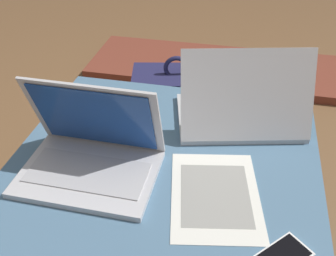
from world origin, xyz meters
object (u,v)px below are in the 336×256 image
Objects in this scene: paper_sheet at (215,194)px; laptop_near at (91,154)px; backpack at (176,116)px; laptop_far at (241,110)px.

laptop_near is at bearing 164.89° from paper_sheet.
laptop_near is 0.64m from backpack.
laptop_near is at bearing 24.58° from laptop_far.
paper_sheet is at bearing -4.10° from laptop_near.
backpack is (-0.25, 0.30, -0.26)m from laptop_far.
laptop_far is 1.24× the size of paper_sheet.
laptop_far is at bearing 38.57° from laptop_near.
backpack reaches higher than paper_sheet.
laptop_near is 0.75× the size of backpack.
backpack is at bearing 80.09° from laptop_near.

